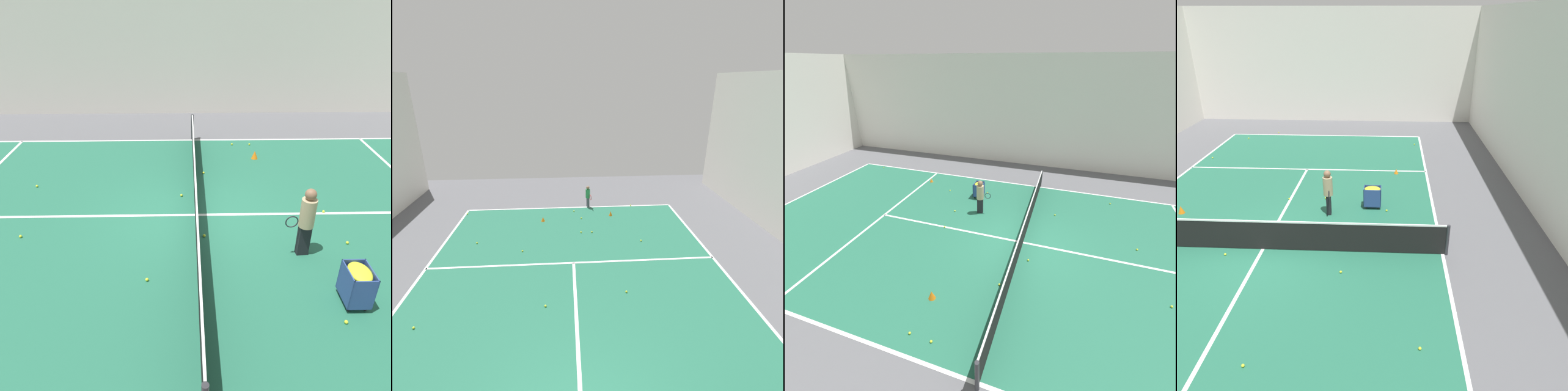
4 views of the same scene
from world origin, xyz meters
The scene contains 27 objects.
ground_plane centered at (0.00, 0.00, 0.00)m, with size 34.30×34.30×0.00m, color #5B5B60.
court_playing_area centered at (0.00, 0.00, 0.00)m, with size 10.66×23.45×0.00m.
line_baseline_far centered at (0.00, 11.73, 0.01)m, with size 10.66×0.10×0.00m, color white.
line_sideline_left centered at (-5.33, 0.00, 0.01)m, with size 0.10×23.45×0.00m, color white.
line_sideline_right centered at (5.33, 0.00, 0.01)m, with size 0.10×23.45×0.00m, color white.
line_service_far centered at (0.00, 6.45, 0.01)m, with size 10.66×0.10×0.00m, color white.
line_centre_service centered at (0.00, 0.00, 0.01)m, with size 0.10×12.90×0.00m, color white.
hall_enclosure_right centered at (8.83, 0.00, 3.38)m, with size 0.15×30.60×6.76m.
tennis_net centered at (0.00, 0.00, 0.50)m, with size 10.96×0.10×0.97m.
coach_at_net centered at (1.64, 2.32, 0.93)m, with size 0.35×0.66×1.63m.
ball_cart centered at (3.13, 2.89, 0.56)m, with size 0.62×0.45×0.80m.
training_cone_0 centered at (-3.56, 2.09, 0.14)m, with size 0.22×0.22×0.28m, color orange.
training_cone_1 centered at (4.01, 6.14, 0.11)m, with size 0.19×0.19×0.21m, color orange.
tennis_ball_0 centered at (5.01, 10.23, 0.04)m, with size 0.07×0.07×0.07m, color yellow.
tennis_ball_1 centered at (-0.99, -0.38, 0.04)m, with size 0.07×0.07×0.07m, color yellow.
tennis_ball_5 centered at (3.65, 2.59, 0.04)m, with size 0.07×0.07×0.07m, color yellow.
tennis_ball_6 centered at (3.24, 4.60, 0.04)m, with size 0.07×0.07×0.07m, color yellow.
tennis_ball_8 centered at (-4.78, 2.09, 0.04)m, with size 0.07×0.07×0.07m, color yellow.
tennis_ball_11 centered at (-0.04, 3.35, 0.04)m, with size 0.07×0.07×0.07m, color yellow.
tennis_ball_12 centered at (-1.63, -4.63, 0.04)m, with size 0.07×0.07×0.07m, color yellow.
tennis_ball_14 centered at (0.91, -4.16, 0.04)m, with size 0.07×0.07×0.07m, color yellow.
tennis_ball_15 centered at (-2.42, 0.30, 0.04)m, with size 0.07×0.07×0.07m, color yellow.
tennis_ball_16 centered at (-4.81, 1.45, 0.04)m, with size 0.07×0.07×0.07m, color yellow.
tennis_ball_18 centered at (4.45, -3.55, 0.04)m, with size 0.07×0.07×0.07m, color yellow.
tennis_ball_20 centered at (2.47, -1.04, 0.04)m, with size 0.07×0.07×0.07m, color yellow.
tennis_ball_21 centered at (1.32, 3.48, 0.04)m, with size 0.07×0.07×0.07m, color yellow.
tennis_ball_22 centered at (0.97, 0.18, 0.04)m, with size 0.07×0.07×0.07m, color yellow.
Camera 3 is at (-8.35, -1.06, 6.36)m, focal length 24.00 mm.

